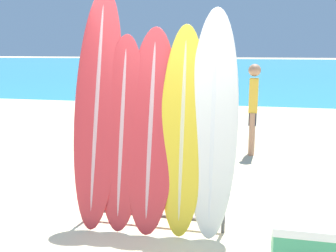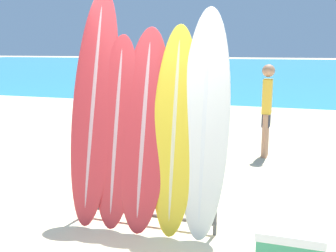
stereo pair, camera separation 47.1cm
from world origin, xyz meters
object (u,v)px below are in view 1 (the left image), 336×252
at_px(person_mid_beach, 162,90).
at_px(surfboard_slot_2, 151,130).
at_px(surfboard_slot_3, 183,131).
at_px(surfboard_slot_0, 98,107).
at_px(surfboard_slot_1, 122,132).
at_px(surfboard_rack, 152,182).
at_px(person_near_water, 253,106).
at_px(cooler_box, 304,246).
at_px(surfboard_slot_4, 213,124).

bearing_deg(person_mid_beach, surfboard_slot_2, -86.05).
height_order(surfboard_slot_3, person_mid_beach, surfboard_slot_3).
relative_size(surfboard_slot_0, surfboard_slot_1, 1.24).
relative_size(surfboard_rack, surfboard_slot_1, 0.76).
relative_size(surfboard_rack, person_near_water, 0.96).
bearing_deg(person_mid_beach, surfboard_slot_1, -89.12).
bearing_deg(surfboard_slot_3, surfboard_slot_2, 178.66).
bearing_deg(person_mid_beach, surfboard_rack, -85.97).
height_order(surfboard_slot_2, surfboard_slot_3, surfboard_slot_3).
bearing_deg(person_mid_beach, surfboard_slot_3, -82.86).
distance_m(surfboard_rack, cooler_box, 1.66).
height_order(surfboard_rack, surfboard_slot_1, surfboard_slot_1).
height_order(surfboard_rack, cooler_box, surfboard_rack).
relative_size(surfboard_slot_4, person_near_water, 1.42).
height_order(surfboard_rack, surfboard_slot_0, surfboard_slot_0).
relative_size(surfboard_slot_1, cooler_box, 3.71).
height_order(person_near_water, person_mid_beach, person_near_water).
bearing_deg(surfboard_slot_2, surfboard_slot_3, -1.34).
bearing_deg(surfboard_slot_0, surfboard_slot_1, -11.43).
relative_size(surfboard_rack, person_mid_beach, 0.98).
bearing_deg(surfboard_slot_0, surfboard_rack, -5.33).
bearing_deg(surfboard_slot_2, surfboard_slot_0, 175.04).
xyz_separation_m(surfboard_slot_2, cooler_box, (1.55, -0.55, -0.88)).
xyz_separation_m(surfboard_slot_2, person_mid_beach, (-1.25, 5.80, -0.20)).
relative_size(person_near_water, cooler_box, 2.94).
bearing_deg(surfboard_slot_2, person_mid_beach, 102.11).
distance_m(surfboard_rack, surfboard_slot_1, 0.64).
xyz_separation_m(surfboard_rack, surfboard_slot_2, (-0.01, 0.01, 0.58)).
bearing_deg(cooler_box, surfboard_slot_4, 148.18).
height_order(surfboard_slot_1, person_mid_beach, surfboard_slot_1).
height_order(surfboard_slot_4, cooler_box, surfboard_slot_4).
bearing_deg(surfboard_rack, surfboard_slot_4, 0.86).
bearing_deg(surfboard_rack, surfboard_slot_0, 174.67).
relative_size(surfboard_slot_0, person_near_water, 1.57).
xyz_separation_m(surfboard_slot_3, person_near_water, (0.70, 3.33, -0.19)).
distance_m(surfboard_rack, surfboard_slot_0, 1.02).
xyz_separation_m(surfboard_slot_3, cooler_box, (1.20, -0.54, -0.89)).
bearing_deg(surfboard_rack, surfboard_slot_2, 152.88).
height_order(surfboard_slot_0, person_mid_beach, surfboard_slot_0).
distance_m(surfboard_rack, surfboard_slot_3, 0.68).
height_order(surfboard_slot_1, surfboard_slot_3, surfboard_slot_3).
bearing_deg(surfboard_slot_3, person_near_water, 78.06).
bearing_deg(surfboard_slot_2, cooler_box, -19.48).
xyz_separation_m(surfboard_rack, surfboard_slot_0, (-0.63, 0.06, 0.80)).
bearing_deg(surfboard_slot_4, person_mid_beach, 108.17).
xyz_separation_m(surfboard_rack, surfboard_slot_3, (0.33, -0.00, 0.59)).
height_order(surfboard_rack, surfboard_slot_3, surfboard_slot_3).
xyz_separation_m(surfboard_slot_0, surfboard_slot_2, (0.62, -0.05, -0.22)).
xyz_separation_m(surfboard_slot_1, surfboard_slot_2, (0.32, 0.01, 0.04)).
height_order(surfboard_slot_1, person_near_water, surfboard_slot_1).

